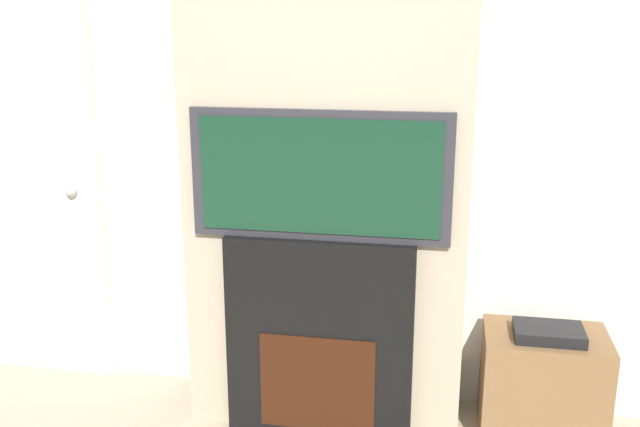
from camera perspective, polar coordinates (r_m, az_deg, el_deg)
wall_back at (r=3.27m, az=1.28°, el=7.46°), size 6.00×0.06×2.70m
chimney_breast at (r=3.06m, az=0.63°, el=6.92°), size 1.21×0.37×2.70m
fireplace at (r=3.14m, az=-0.00°, el=-10.01°), size 0.81×0.15×0.91m
television at (r=2.90m, az=-0.01°, el=3.06°), size 1.07×0.07×0.54m
media_stand at (r=3.34m, az=17.38°, el=-12.94°), size 0.52×0.36×0.54m
entry_door at (r=3.86m, az=-23.14°, el=2.66°), size 0.90×0.09×2.06m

